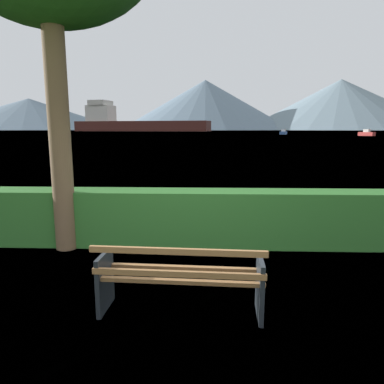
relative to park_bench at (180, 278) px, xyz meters
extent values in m
plane|color=olive|center=(0.00, 0.06, -0.43)|extent=(1400.00, 1400.00, 0.00)
plane|color=#6B8EA3|center=(0.00, 307.49, -0.43)|extent=(620.00, 620.00, 0.00)
cube|color=olive|center=(-0.01, -0.13, 0.02)|extent=(1.85, 0.17, 0.04)
cube|color=olive|center=(0.00, 0.06, 0.02)|extent=(1.85, 0.17, 0.04)
cube|color=olive|center=(0.01, 0.25, 0.02)|extent=(1.85, 0.17, 0.04)
cube|color=olive|center=(-0.01, -0.20, 0.14)|extent=(1.85, 0.15, 0.06)
cube|color=olive|center=(-0.01, -0.25, 0.40)|extent=(1.85, 0.15, 0.06)
cube|color=#1E2328|center=(-0.88, 0.09, -0.09)|extent=(0.08, 0.51, 0.68)
cube|color=#1E2328|center=(0.89, -0.01, -0.09)|extent=(0.08, 0.51, 0.68)
cube|color=#2D6B28|center=(0.00, 2.46, 0.07)|extent=(13.62, 0.64, 0.99)
cylinder|color=brown|center=(-2.16, 2.17, 1.69)|extent=(0.36, 0.36, 4.24)
cube|color=#471E19|center=(-51.51, 283.96, 3.57)|extent=(112.84, 43.11, 8.01)
cube|color=silver|center=(-86.32, 292.35, 13.98)|extent=(23.24, 19.91, 12.81)
cube|color=beige|center=(-86.32, 292.35, 22.38)|extent=(17.78, 20.19, 4.00)
cube|color=#335693|center=(28.30, 125.57, 0.10)|extent=(3.93, 6.39, 1.07)
cube|color=beige|center=(28.30, 125.57, 1.09)|extent=(2.01, 2.53, 0.91)
cube|color=#B2332D|center=(47.19, 102.01, 0.11)|extent=(3.92, 4.59, 1.08)
cube|color=beige|center=(47.19, 102.01, 1.07)|extent=(1.87, 1.98, 0.85)
cone|color=slate|center=(-293.54, 588.41, 25.27)|extent=(313.10, 313.10, 51.39)
cone|color=slate|center=(0.00, 562.59, 37.62)|extent=(268.26, 268.26, 76.10)
cone|color=slate|center=(207.12, 561.84, 37.69)|extent=(294.73, 294.73, 76.25)
camera|label=1|loc=(0.27, -3.70, 1.65)|focal=33.02mm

